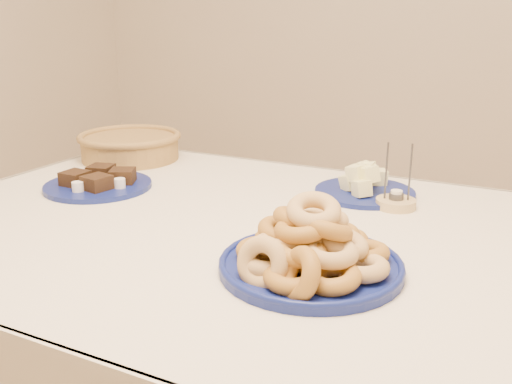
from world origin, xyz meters
TOP-DOWN VIEW (x-y plane):
  - dining_table at (0.00, 0.00)m, footprint 1.71×1.11m
  - donut_platter at (0.17, -0.16)m, footprint 0.42×0.42m
  - melon_plate at (0.12, 0.35)m, footprint 0.31×0.31m
  - brownie_plate at (-0.54, 0.07)m, footprint 0.31×0.31m
  - wicker_basket at (-0.67, 0.37)m, footprint 0.34×0.34m
  - candle_holder at (0.22, 0.27)m, footprint 0.11×0.11m

SIDE VIEW (x-z plane):
  - dining_table at x=0.00m, z-range 0.27..1.02m
  - candle_holder at x=0.22m, z-range 0.68..0.85m
  - brownie_plate at x=-0.54m, z-range 0.74..0.79m
  - melon_plate at x=0.12m, z-range 0.73..0.82m
  - donut_platter at x=0.17m, z-range 0.71..0.87m
  - wicker_basket at x=-0.67m, z-range 0.75..0.84m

